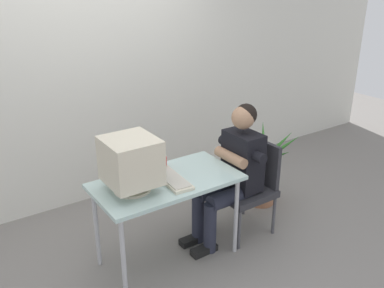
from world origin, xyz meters
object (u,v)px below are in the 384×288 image
desk (167,187)px  keyboard (171,178)px  potted_plant (262,169)px  crt_monitor (131,161)px  office_chair (249,183)px  desk_mug (162,163)px  person_seated (233,169)px

desk → keyboard: 0.09m
keyboard → potted_plant: 1.34m
crt_monitor → office_chair: size_ratio=0.48×
desk → desk_mug: 0.25m
crt_monitor → desk_mug: crt_monitor is taller
office_chair → person_seated: 0.28m
desk_mug → desk: bearing=-111.7°
potted_plant → desk_mug: same height
desk → potted_plant: (1.29, 0.25, -0.29)m
keyboard → person_seated: (0.63, -0.01, -0.09)m
office_chair → person_seated: person_seated is taller
desk → potted_plant: size_ratio=1.38×
office_chair → desk_mug: bearing=163.0°
office_chair → desk_mug: 0.86m
crt_monitor → keyboard: crt_monitor is taller
crt_monitor → desk: bearing=-0.4°
person_seated → potted_plant: size_ratio=1.48×
keyboard → potted_plant: bearing=12.2°
desk → crt_monitor: crt_monitor is taller
crt_monitor → keyboard: 0.39m
crt_monitor → potted_plant: 1.71m
desk → office_chair: bearing=-2.0°
keyboard → desk_mug: 0.23m
keyboard → desk_mug: size_ratio=4.84×
person_seated → crt_monitor: bearing=178.1°
keyboard → desk_mug: desk_mug is taller
person_seated → desk_mug: size_ratio=12.35×
crt_monitor → potted_plant: crt_monitor is taller
crt_monitor → keyboard: size_ratio=0.85×
keyboard → potted_plant: (1.26, 0.27, -0.37)m
crt_monitor → potted_plant: size_ratio=0.49×
keyboard → person_seated: size_ratio=0.39×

